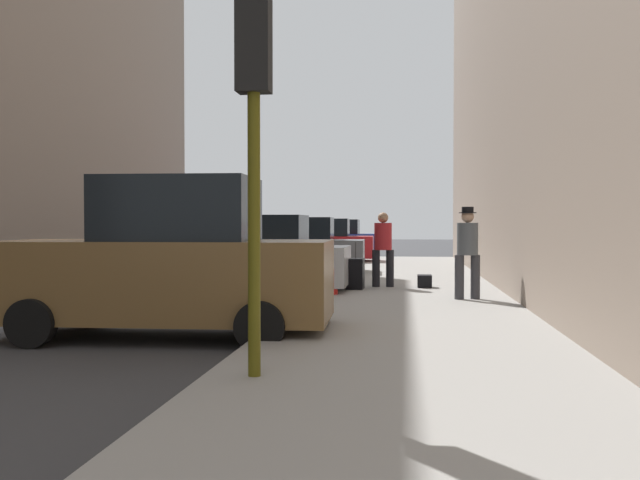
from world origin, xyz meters
The scene contains 13 objects.
ground_plane centered at (0.00, 0.00, 0.00)m, with size 120.00×120.00×0.00m, color #38383A.
sidewalk centered at (6.00, 0.00, 0.07)m, with size 4.00×40.00×0.15m, color gray.
parked_bronze_suv centered at (2.65, -1.74, 1.03)m, with size 4.66×2.17×2.25m.
parked_silver_sedan centered at (2.65, 3.99, 0.85)m, with size 4.20×2.06×1.79m.
parked_gray_coupe centered at (2.65, 10.00, 0.85)m, with size 4.25×2.16×1.79m.
parked_red_hatchback centered at (2.65, 16.28, 0.85)m, with size 4.24×2.14×1.79m.
parked_blue_sedan centered at (2.65, 22.40, 0.85)m, with size 4.21×2.07×1.79m.
fire_hydrant centered at (4.45, 3.17, 0.50)m, with size 0.42×0.22×0.70m.
traffic_light centered at (4.50, -4.69, 2.76)m, with size 0.32×0.32×3.60m.
pedestrian_in_red_jacket centered at (5.43, 5.04, 1.10)m, with size 0.50×0.40×1.71m.
pedestrian_with_beanie centered at (7.12, 2.56, 1.14)m, with size 0.53×0.49×1.78m.
rolling_suitcase centered at (4.84, 4.43, 0.49)m, with size 0.38×0.57×1.04m.
duffel_bag centered at (6.37, 5.02, 0.29)m, with size 0.32×0.44×0.28m.
Camera 1 is at (5.93, -11.36, 1.61)m, focal length 40.00 mm.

